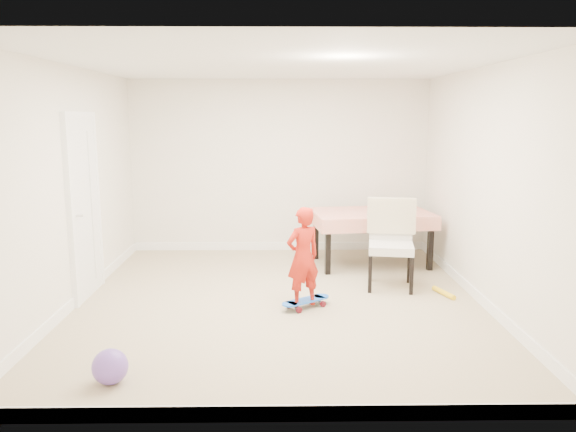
{
  "coord_description": "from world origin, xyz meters",
  "views": [
    {
      "loc": [
        0.01,
        -6.03,
        2.08
      ],
      "look_at": [
        0.1,
        0.2,
        0.95
      ],
      "focal_mm": 35.0,
      "sensor_mm": 36.0,
      "label": 1
    }
  ],
  "objects_px": {
    "skateboard": "(306,304)",
    "balloon": "(110,367)",
    "dining_chair": "(391,245)",
    "dining_table": "(371,238)",
    "child": "(303,260)"
  },
  "relations": [
    {
      "from": "child",
      "to": "balloon",
      "type": "height_order",
      "value": "child"
    },
    {
      "from": "dining_table",
      "to": "balloon",
      "type": "bearing_deg",
      "value": -133.7
    },
    {
      "from": "child",
      "to": "dining_table",
      "type": "bearing_deg",
      "value": -148.96
    },
    {
      "from": "dining_table",
      "to": "child",
      "type": "height_order",
      "value": "child"
    },
    {
      "from": "dining_chair",
      "to": "skateboard",
      "type": "relative_size",
      "value": 1.77
    },
    {
      "from": "dining_chair",
      "to": "skateboard",
      "type": "height_order",
      "value": "dining_chair"
    },
    {
      "from": "dining_chair",
      "to": "balloon",
      "type": "xyz_separation_m",
      "value": [
        -2.67,
        -2.45,
        -0.4
      ]
    },
    {
      "from": "dining_chair",
      "to": "balloon",
      "type": "relative_size",
      "value": 3.83
    },
    {
      "from": "skateboard",
      "to": "child",
      "type": "distance_m",
      "value": 0.5
    },
    {
      "from": "dining_table",
      "to": "balloon",
      "type": "xyz_separation_m",
      "value": [
        -2.6,
        -3.54,
        -0.24
      ]
    },
    {
      "from": "dining_table",
      "to": "dining_chair",
      "type": "bearing_deg",
      "value": -94.08
    },
    {
      "from": "skateboard",
      "to": "dining_chair",
      "type": "bearing_deg",
      "value": -1.85
    },
    {
      "from": "skateboard",
      "to": "dining_table",
      "type": "bearing_deg",
      "value": 25.33
    },
    {
      "from": "dining_chair",
      "to": "balloon",
      "type": "distance_m",
      "value": 3.64
    },
    {
      "from": "skateboard",
      "to": "balloon",
      "type": "distance_m",
      "value": 2.37
    }
  ]
}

